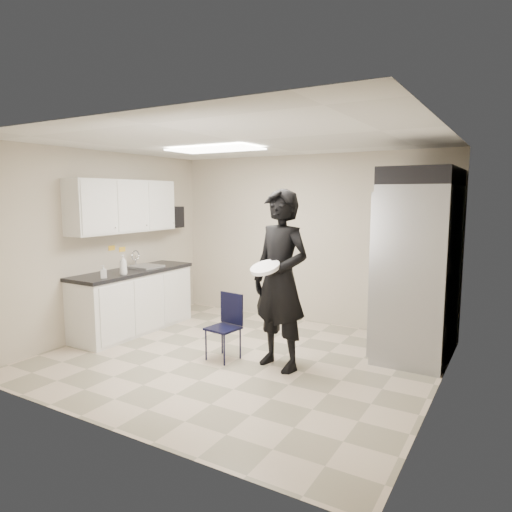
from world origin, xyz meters
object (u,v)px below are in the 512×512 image
Objects in this scene: folding_chair at (223,328)px; man_tuxedo at (280,280)px; lower_counter at (133,302)px; commercial_fridge at (419,272)px.

folding_chair is 0.96m from man_tuxedo.
man_tuxedo is (2.51, -0.19, 0.60)m from lower_counter.
commercial_fridge reaches higher than lower_counter.
folding_chair is at bearing -9.98° from lower_counter.
folding_chair is at bearing -144.77° from commercial_fridge.
commercial_fridge reaches higher than man_tuxedo.
commercial_fridge is 2.50m from folding_chair.
man_tuxedo is at bearing 17.43° from folding_chair.
lower_counter is 3.98m from commercial_fridge.
folding_chair is at bearing -155.14° from man_tuxedo.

